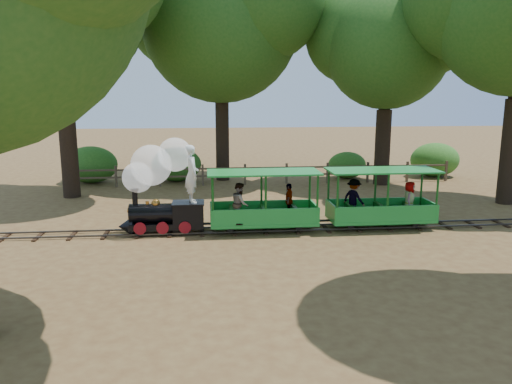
{
  "coord_description": "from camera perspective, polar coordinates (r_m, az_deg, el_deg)",
  "views": [
    {
      "loc": [
        -2.85,
        -15.31,
        4.43
      ],
      "look_at": [
        -1.24,
        0.5,
        1.17
      ],
      "focal_mm": 35.0,
      "sensor_mm": 36.0,
      "label": 1
    }
  ],
  "objects": [
    {
      "name": "shrub_west",
      "position": [
        25.47,
        -18.37,
        2.99
      ],
      "size": [
        2.57,
        1.97,
        1.78
      ],
      "primitive_type": "ellipsoid",
      "color": "#2D6B1E",
      "rests_on": "ground"
    },
    {
      "name": "oak_ne",
      "position": [
        24.46,
        14.72,
        16.49
      ],
      "size": [
        7.16,
        6.3,
        9.27
      ],
      "color": "#2D2116",
      "rests_on": "ground"
    },
    {
      "name": "ground",
      "position": [
        16.19,
        4.56,
        -4.34
      ],
      "size": [
        90.0,
        90.0,
        0.0
      ],
      "primitive_type": "plane",
      "color": "olive",
      "rests_on": "ground"
    },
    {
      "name": "fence",
      "position": [
        23.8,
        1.14,
        2.26
      ],
      "size": [
        18.1,
        0.1,
        1.0
      ],
      "color": "brown",
      "rests_on": "ground"
    },
    {
      "name": "shrub_mid_e",
      "position": [
        25.91,
        10.36,
        3.05
      ],
      "size": [
        1.95,
        1.5,
        1.35
      ],
      "primitive_type": "ellipsoid",
      "color": "#2D6B1E",
      "rests_on": "ground"
    },
    {
      "name": "shrub_mid_w",
      "position": [
        24.91,
        -9.08,
        3.15
      ],
      "size": [
        2.44,
        1.87,
        1.69
      ],
      "primitive_type": "ellipsoid",
      "color": "#2D6B1E",
      "rests_on": "ground"
    },
    {
      "name": "carriage_rear",
      "position": [
        16.67,
        13.78,
        -1.32
      ],
      "size": [
        3.52,
        1.44,
        1.83
      ],
      "color": "green",
      "rests_on": "track"
    },
    {
      "name": "shrub_east",
      "position": [
        27.54,
        19.76,
        3.49
      ],
      "size": [
        2.54,
        1.96,
        1.76
      ],
      "primitive_type": "ellipsoid",
      "color": "#2D6B1E",
      "rests_on": "ground"
    },
    {
      "name": "locomotive",
      "position": [
        15.67,
        -10.89,
        1.46
      ],
      "size": [
        2.67,
        1.26,
        3.07
      ],
      "color": "black",
      "rests_on": "ground"
    },
    {
      "name": "oak_nc",
      "position": [
        25.17,
        -4.15,
        19.61
      ],
      "size": [
        9.44,
        8.31,
        11.35
      ],
      "color": "#2D2116",
      "rests_on": "ground"
    },
    {
      "name": "track",
      "position": [
        16.17,
        4.56,
        -4.11
      ],
      "size": [
        22.0,
        1.0,
        0.1
      ],
      "color": "#3F3D3A",
      "rests_on": "ground"
    },
    {
      "name": "carriage_front",
      "position": [
        15.77,
        0.63,
        -1.76
      ],
      "size": [
        3.52,
        1.44,
        1.83
      ],
      "color": "green",
      "rests_on": "track"
    }
  ]
}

